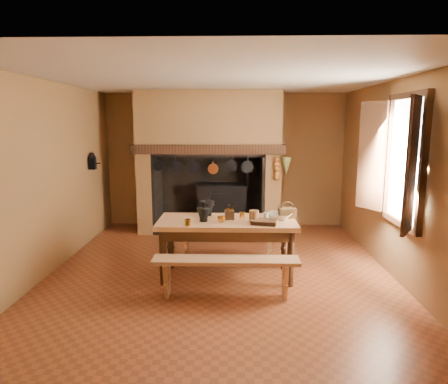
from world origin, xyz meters
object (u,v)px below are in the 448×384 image
work_table (227,229)px  wicker_basket (287,212)px  bench_front (226,268)px  coffee_grinder (229,214)px  mixing_bowl (279,216)px  iron_range (222,205)px

work_table → wicker_basket: 0.91m
work_table → wicker_basket: (0.87, 0.17, 0.21)m
bench_front → coffee_grinder: 0.91m
bench_front → wicker_basket: wicker_basket is taller
work_table → bench_front: (-0.00, -0.71, -0.32)m
work_table → mixing_bowl: (0.74, 0.07, 0.18)m
work_table → bench_front: work_table is taller
work_table → wicker_basket: bearing=11.0°
bench_front → wicker_basket: bearing=45.2°
wicker_basket → work_table: bearing=-175.0°
iron_range → bench_front: 3.40m
work_table → coffee_grinder: coffee_grinder is taller
coffee_grinder → mixing_bowl: 0.71m
mixing_bowl → wicker_basket: (0.13, 0.10, 0.03)m
iron_range → coffee_grinder: 2.70m
iron_range → work_table: bearing=-86.9°
work_table → wicker_basket: wicker_basket is taller
work_table → bench_front: size_ratio=1.06×
iron_range → coffee_grinder: (0.18, -2.66, 0.43)m
mixing_bowl → work_table: bearing=-174.6°
bench_front → coffee_grinder: (0.03, 0.74, 0.53)m
iron_range → work_table: 2.70m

